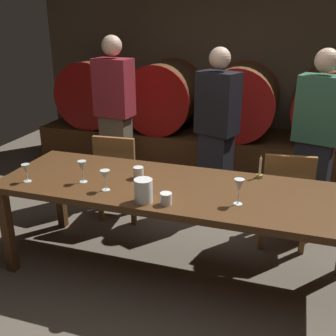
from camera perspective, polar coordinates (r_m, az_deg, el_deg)
The scene contains 21 objects.
ground_plane at distance 3.12m, azimuth 3.05°, elevation -16.96°, with size 7.40×7.40×0.00m, color brown.
back_wall at distance 5.39m, azimuth 11.61°, elevation 13.21°, with size 5.70×0.24×2.45m, color brown.
barrel_shelf at distance 5.07m, azimuth 10.07°, elevation 1.75°, with size 5.13×0.90×0.54m, color #4C2D16.
wine_barrel_far_left at distance 5.46m, azimuth -9.87°, elevation 10.64°, with size 0.85×0.81×0.85m.
wine_barrel_left at distance 5.10m, azimuth -0.47°, elevation 10.23°, with size 0.85×0.81×0.85m.
wine_barrel_center at distance 4.89m, azimuth 10.36°, elevation 9.41°, with size 0.85×0.81×0.85m.
wine_barrel_right at distance 4.87m, azimuth 22.25°, elevation 8.14°, with size 0.85×0.81×0.85m.
dining_table at distance 2.96m, azimuth 1.13°, elevation -3.74°, with size 2.66×0.87×0.75m.
chair_left at distance 3.89m, azimuth -7.00°, elevation -0.72°, with size 0.43×0.43×0.88m.
chair_right at distance 3.54m, azimuth 16.38°, elevation -3.73°, with size 0.45×0.45×0.88m.
guest_left at distance 4.29m, azimuth -7.54°, elevation 7.01°, with size 0.40×0.27×1.74m.
guest_center at distance 3.93m, azimuth 6.94°, elevation 5.01°, with size 0.44×0.36×1.65m.
guest_right at distance 3.73m, azimuth 20.29°, elevation 3.14°, with size 0.43×0.33×1.67m.
candle_center at distance 3.14m, azimuth 12.97°, elevation -0.51°, with size 0.05×0.05×0.19m.
pitcher at distance 2.67m, azimuth -3.53°, elevation -3.25°, with size 0.12×0.12×0.16m.
wine_glass_far_left at distance 3.16m, azimuth -19.62°, elevation -0.21°, with size 0.06×0.06×0.14m.
wine_glass_left at distance 3.02m, azimuth -12.15°, elevation 0.13°, with size 0.07×0.07×0.17m.
wine_glass_center at distance 2.85m, azimuth -8.97°, elevation -1.07°, with size 0.07×0.07×0.15m.
wine_glass_right at distance 2.65m, azimuth 10.11°, elevation -2.57°, with size 0.07×0.07×0.18m.
cup_left at distance 3.06m, azimuth -4.25°, elevation -0.67°, with size 0.08×0.08×0.09m, color white.
cup_right at distance 2.64m, azimuth -0.29°, elevation -4.41°, with size 0.08×0.08×0.08m, color white.
Camera 1 is at (0.60, -2.38, 1.92)m, focal length 42.69 mm.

